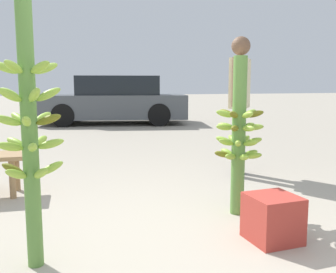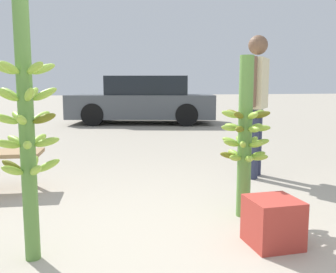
{
  "view_description": "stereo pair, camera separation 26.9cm",
  "coord_description": "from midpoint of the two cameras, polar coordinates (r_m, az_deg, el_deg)",
  "views": [
    {
      "loc": [
        -0.81,
        -2.23,
        1.09
      ],
      "look_at": [
        0.1,
        0.28,
        0.72
      ],
      "focal_mm": 40.0,
      "sensor_mm": 36.0,
      "label": 1
    },
    {
      "loc": [
        -0.55,
        -2.31,
        1.09
      ],
      "look_at": [
        0.1,
        0.28,
        0.72
      ],
      "focal_mm": 40.0,
      "sensor_mm": 36.0,
      "label": 2
    }
  ],
  "objects": [
    {
      "name": "vendor_person",
      "position": [
        4.54,
        15.02,
        6.24
      ],
      "size": [
        0.49,
        0.57,
        1.66
      ],
      "rotation": [
        0.0,
        0.0,
        0.89
      ],
      "color": "#2D334C",
      "rests_on": "ground_plane"
    },
    {
      "name": "parked_car",
      "position": [
        10.85,
        -3.01,
        5.48
      ],
      "size": [
        4.41,
        2.82,
        1.34
      ],
      "rotation": [
        0.0,
        0.0,
        1.3
      ],
      "color": "#4C5156",
      "rests_on": "ground_plane"
    },
    {
      "name": "ground_plane",
      "position": [
        2.61,
        2.35,
        -16.91
      ],
      "size": [
        80.0,
        80.0,
        0.0
      ],
      "primitive_type": "plane",
      "color": "#A89E8C"
    },
    {
      "name": "produce_crate",
      "position": [
        2.75,
        18.49,
        -12.3
      ],
      "size": [
        0.33,
        0.33,
        0.33
      ],
      "color": "#B2382D",
      "rests_on": "ground_plane"
    },
    {
      "name": "banana_stalk_center",
      "position": [
        3.15,
        14.06,
        -0.05
      ],
      "size": [
        0.41,
        0.41,
        1.33
      ],
      "color": "#5B8C3D",
      "rests_on": "ground_plane"
    },
    {
      "name": "banana_stalk_left",
      "position": [
        2.36,
        -17.77,
        1.88
      ],
      "size": [
        0.4,
        0.4,
        1.69
      ],
      "color": "#5B8C3D",
      "rests_on": "ground_plane"
    }
  ]
}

